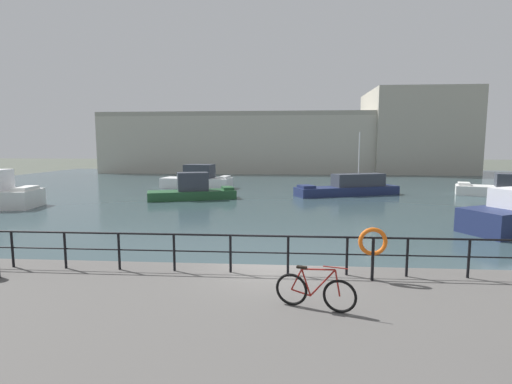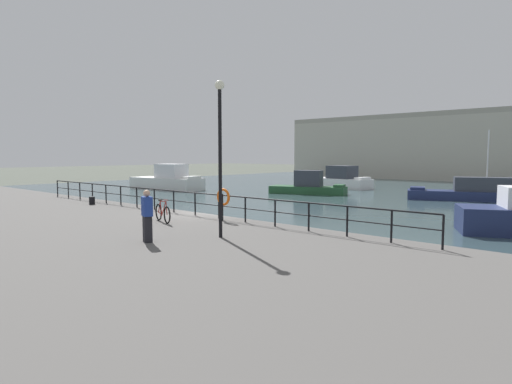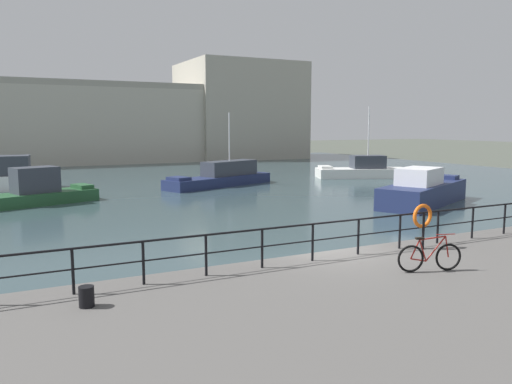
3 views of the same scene
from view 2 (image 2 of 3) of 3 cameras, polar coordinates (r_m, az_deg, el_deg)
The scene contains 13 objects.
ground_plane at distance 21.28m, azimuth -7.20°, elevation -4.99°, with size 240.00×240.00×0.00m, color #4C5147.
water_basin at distance 46.92m, azimuth 21.63°, elevation 0.12°, with size 80.00×60.00×0.01m, color #33474C.
quay_promenade at distance 17.66m, azimuth -23.32°, elevation -6.02°, with size 56.00×13.00×0.84m, color #565451.
moored_harbor_tender at distance 40.67m, azimuth 6.96°, elevation 0.78°, with size 7.37×4.31×2.20m.
moored_green_narrowboat at distance 48.46m, azimuth 11.07°, elevation 1.60°, with size 7.41×3.43×2.46m.
moored_small_launch at distance 38.51m, azimuth 26.95°, elevation 0.03°, with size 9.62×5.46×5.59m.
moored_red_daysailer at distance 46.36m, azimuth -11.55°, elevation 1.49°, with size 8.63×3.90×2.70m.
quay_railing at distance 21.48m, azimuth -10.81°, elevation -0.70°, with size 25.54×0.07×1.08m.
parked_bicycle at distance 18.47m, azimuth -12.22°, elevation -2.71°, with size 1.71×0.58×0.98m.
mooring_bollard at distance 26.25m, azimuth -20.83°, elevation -1.06°, with size 0.32×0.32×0.44m, color black.
life_ring_stand at distance 18.41m, azimuth -4.35°, elevation -0.81°, with size 0.75×0.16×1.40m.
quay_lamp_post at distance 14.61m, azimuth -4.78°, elevation 6.89°, with size 0.32×0.32×5.28m.
standing_person at distance 14.32m, azimuth -14.17°, elevation -3.03°, with size 0.51×0.42×1.69m.
Camera 2 is at (15.73, -13.85, 3.65)m, focal length 30.31 mm.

